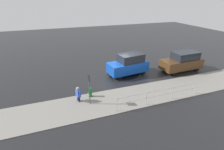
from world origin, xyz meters
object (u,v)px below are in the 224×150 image
(moving_hatchback, at_px, (129,64))
(fire_hydrant, at_px, (90,92))
(parked_sedan, at_px, (182,61))
(pedestrian, at_px, (78,94))
(sign_post, at_px, (89,85))

(moving_hatchback, relative_size, fire_hydrant, 5.08)
(parked_sedan, relative_size, fire_hydrant, 5.42)
(moving_hatchback, xyz_separation_m, parked_sedan, (-5.58, 1.04, -0.03))
(moving_hatchback, distance_m, pedestrian, 6.44)
(moving_hatchback, distance_m, parked_sedan, 5.68)
(moving_hatchback, relative_size, sign_post, 1.70)
(parked_sedan, xyz_separation_m, pedestrian, (11.12, 2.23, -0.31))
(sign_post, bearing_deg, parked_sedan, -164.67)
(parked_sedan, bearing_deg, pedestrian, 11.36)
(pedestrian, distance_m, sign_post, 1.29)
(fire_hydrant, relative_size, sign_post, 0.33)
(moving_hatchback, xyz_separation_m, sign_post, (4.84, 3.90, 0.55))
(parked_sedan, bearing_deg, fire_hydrant, 10.48)
(moving_hatchback, distance_m, sign_post, 6.24)
(moving_hatchback, relative_size, pedestrian, 3.34)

